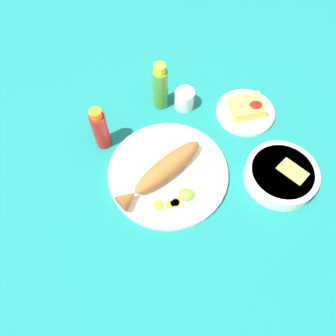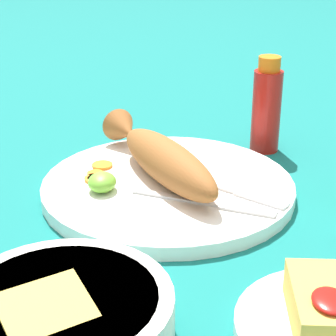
{
  "view_description": "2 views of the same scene",
  "coord_description": "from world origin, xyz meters",
  "views": [
    {
      "loc": [
        -0.09,
        -0.43,
        0.82
      ],
      "look_at": [
        0.0,
        0.0,
        0.04
      ],
      "focal_mm": 35.0,
      "sensor_mm": 36.0,
      "label": 1
    },
    {
      "loc": [
        0.73,
        0.03,
        0.36
      ],
      "look_at": [
        0.0,
        0.0,
        0.04
      ],
      "focal_mm": 65.0,
      "sensor_mm": 36.0,
      "label": 2
    }
  ],
  "objects": [
    {
      "name": "carrot_slice_extra",
      "position": [
        0.0,
        -0.1,
        0.02
      ],
      "size": [
        0.02,
        0.02,
        0.0
      ],
      "primitive_type": "cylinder",
      "color": "orange",
      "rests_on": "main_plate"
    },
    {
      "name": "fried_fish",
      "position": [
        -0.02,
        -0.01,
        0.05
      ],
      "size": [
        0.27,
        0.19,
        0.06
      ],
      "rotation": [
        0.0,
        0.0,
        0.53
      ],
      "color": "#935628",
      "rests_on": "main_plate"
    },
    {
      "name": "carrot_slice_far",
      "position": [
        -0.0,
        -0.1,
        0.02
      ],
      "size": [
        0.03,
        0.03,
        0.0
      ],
      "primitive_type": "cylinder",
      "color": "orange",
      "rests_on": "main_plate"
    },
    {
      "name": "carrot_slice_mid",
      "position": [
        -0.02,
        -0.1,
        0.02
      ],
      "size": [
        0.02,
        0.02,
        0.0
      ],
      "primitive_type": "cylinder",
      "color": "orange",
      "rests_on": "main_plate"
    },
    {
      "name": "fries_pile",
      "position": [
        0.28,
        0.16,
        0.03
      ],
      "size": [
        0.1,
        0.08,
        0.04
      ],
      "color": "gold",
      "rests_on": "side_plate_fries"
    },
    {
      "name": "fork_near",
      "position": [
        0.03,
        0.08,
        0.02
      ],
      "size": [
        0.12,
        0.16,
        0.0
      ],
      "rotation": [
        0.0,
        0.0,
        7.25
      ],
      "color": "silver",
      "rests_on": "main_plate"
    },
    {
      "name": "carrot_slice_near",
      "position": [
        -0.05,
        -0.09,
        0.02
      ],
      "size": [
        0.03,
        0.03,
        0.0
      ],
      "primitive_type": "cylinder",
      "color": "orange",
      "rests_on": "main_plate"
    },
    {
      "name": "salt_cup",
      "position": [
        0.1,
        0.24,
        0.03
      ],
      "size": [
        0.06,
        0.06,
        0.06
      ],
      "color": "silver",
      "rests_on": "ground_plane"
    },
    {
      "name": "ground_plane",
      "position": [
        0.0,
        0.0,
        0.0
      ],
      "size": [
        4.0,
        4.0,
        0.0
      ],
      "primitive_type": "plane",
      "color": "#146B66"
    },
    {
      "name": "lime_wedge_main",
      "position": [
        0.03,
        -0.08,
        0.03
      ],
      "size": [
        0.04,
        0.04,
        0.02
      ],
      "primitive_type": "ellipsoid",
      "color": "#6BB233",
      "rests_on": "main_plate"
    },
    {
      "name": "side_plate_fries",
      "position": [
        0.28,
        0.16,
        0.01
      ],
      "size": [
        0.18,
        0.18,
        0.01
      ],
      "primitive_type": "cylinder",
      "color": "white",
      "rests_on": "ground_plane"
    },
    {
      "name": "hot_sauce_bottle_red",
      "position": [
        -0.16,
        0.14,
        0.07
      ],
      "size": [
        0.04,
        0.04,
        0.15
      ],
      "color": "#B21914",
      "rests_on": "ground_plane"
    },
    {
      "name": "main_plate",
      "position": [
        0.0,
        0.0,
        0.01
      ],
      "size": [
        0.34,
        0.34,
        0.02
      ],
      "primitive_type": "cylinder",
      "color": "white",
      "rests_on": "ground_plane"
    },
    {
      "name": "hot_sauce_bottle_green",
      "position": [
        0.03,
        0.26,
        0.08
      ],
      "size": [
        0.05,
        0.05,
        0.17
      ],
      "color": "#3D8428",
      "rests_on": "ground_plane"
    },
    {
      "name": "guacamole_bowl",
      "position": [
        0.3,
        -0.08,
        0.03
      ],
      "size": [
        0.2,
        0.2,
        0.06
      ],
      "color": "white",
      "rests_on": "ground_plane"
    },
    {
      "name": "fork_far",
      "position": [
        0.07,
        0.06,
        0.02
      ],
      "size": [
        0.07,
        0.18,
        0.0
      ],
      "rotation": [
        0.0,
        0.0,
        7.54
      ],
      "color": "silver",
      "rests_on": "main_plate"
    }
  ]
}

